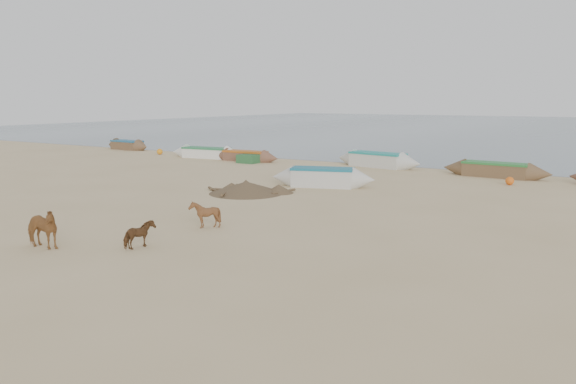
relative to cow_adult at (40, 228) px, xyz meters
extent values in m
plane|color=tan|center=(4.08, 3.74, -0.63)|extent=(140.00, 140.00, 0.00)
plane|color=slate|center=(4.08, 85.74, -0.62)|extent=(160.00, 160.00, 0.00)
imported|color=brown|center=(0.00, 0.00, 0.00)|extent=(1.53, 0.76, 1.26)
imported|color=brown|center=(2.47, 4.75, -0.14)|extent=(0.92, 0.82, 0.98)
imported|color=brown|center=(2.57, 1.58, -0.21)|extent=(0.90, 0.98, 0.83)
cone|color=brown|center=(-0.59, 11.50, -0.34)|extent=(4.00, 4.00, 0.57)
cube|color=#295C31|center=(-8.02, 22.17, -0.33)|extent=(1.40, 1.20, 0.60)
sphere|color=#D95C14|center=(9.77, 20.90, -0.41)|extent=(0.44, 0.44, 0.44)
cube|color=slate|center=(-0.68, 25.45, -0.35)|extent=(1.20, 1.10, 0.56)
sphere|color=orange|center=(-17.76, 23.30, -0.39)|extent=(0.48, 0.48, 0.48)
camera|label=1|loc=(15.09, -10.22, 3.88)|focal=35.00mm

